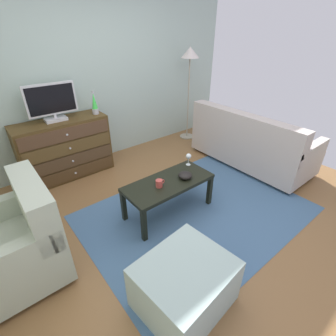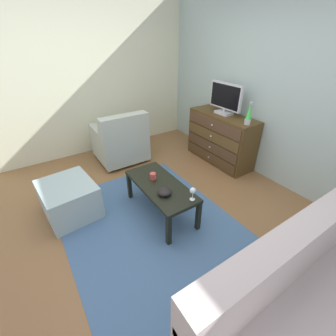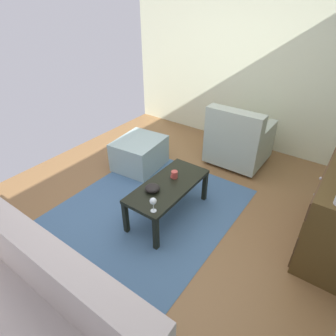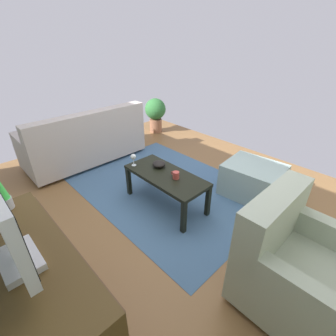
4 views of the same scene
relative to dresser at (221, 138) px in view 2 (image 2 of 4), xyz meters
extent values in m
cube|color=brown|center=(0.67, -1.66, -0.45)|extent=(5.27, 4.43, 0.05)
cube|color=#A4BAB1|center=(0.67, 0.31, 0.96)|extent=(5.27, 0.12, 2.78)
cube|color=beige|center=(-1.73, -1.66, 0.96)|extent=(0.12, 4.43, 2.78)
cube|color=#426385|center=(0.87, -1.86, -0.42)|extent=(2.60, 1.90, 0.01)
cube|color=#4D3719|center=(0.00, 0.01, 0.00)|extent=(1.24, 0.45, 0.86)
cube|color=#48331C|center=(0.00, -0.23, -0.30)|extent=(1.18, 0.02, 0.18)
sphere|color=silver|center=(0.00, -0.24, -0.30)|extent=(0.03, 0.03, 0.03)
cube|color=#483420|center=(0.00, -0.23, -0.10)|extent=(1.18, 0.02, 0.18)
sphere|color=silver|center=(0.00, -0.24, -0.10)|extent=(0.03, 0.03, 0.03)
cube|color=brown|center=(0.00, -0.23, 0.10)|extent=(1.18, 0.02, 0.18)
sphere|color=silver|center=(0.00, -0.24, 0.10)|extent=(0.03, 0.03, 0.03)
cube|color=#513723|center=(0.00, -0.23, 0.30)|extent=(1.18, 0.02, 0.18)
sphere|color=silver|center=(0.00, -0.24, 0.30)|extent=(0.03, 0.03, 0.03)
cube|color=silver|center=(-0.03, 0.03, 0.45)|extent=(0.28, 0.18, 0.04)
cylinder|color=silver|center=(-0.03, 0.03, 0.49)|extent=(0.04, 0.04, 0.05)
cube|color=silver|center=(-0.03, 0.03, 0.72)|extent=(0.64, 0.05, 0.40)
cube|color=black|center=(-0.03, 0.00, 0.72)|extent=(0.59, 0.01, 0.35)
cylinder|color=#B7B7BC|center=(0.52, -0.04, 0.47)|extent=(0.09, 0.09, 0.08)
cone|color=#3FD84C|center=(0.52, -0.04, 0.62)|extent=(0.08, 0.08, 0.22)
cylinder|color=#B7B7BC|center=(0.52, -0.04, 0.74)|extent=(0.04, 0.04, 0.03)
cube|color=black|center=(0.13, -1.41, -0.23)|extent=(0.05, 0.05, 0.40)
cube|color=black|center=(1.11, -1.41, -0.23)|extent=(0.05, 0.05, 0.40)
cube|color=black|center=(0.13, -1.82, -0.23)|extent=(0.05, 0.05, 0.40)
cube|color=black|center=(1.11, -1.82, -0.23)|extent=(0.05, 0.05, 0.40)
cube|color=black|center=(0.62, -1.62, -0.01)|extent=(1.05, 0.47, 0.04)
cylinder|color=silver|center=(1.06, -1.47, 0.01)|extent=(0.06, 0.06, 0.00)
cylinder|color=silver|center=(1.06, -1.47, 0.06)|extent=(0.01, 0.01, 0.09)
sphere|color=silver|center=(1.06, -1.47, 0.13)|extent=(0.07, 0.07, 0.07)
cylinder|color=#B6433C|center=(0.47, -1.64, 0.05)|extent=(0.08, 0.08, 0.08)
torus|color=#B6433C|center=(0.52, -1.64, 0.05)|extent=(0.05, 0.01, 0.05)
ellipsoid|color=black|center=(0.81, -1.68, 0.04)|extent=(0.16, 0.16, 0.07)
cylinder|color=#332319|center=(2.11, -0.63, -0.40)|extent=(0.05, 0.05, 0.05)
cube|color=#B9ADA6|center=(2.46, -1.48, -0.19)|extent=(0.85, 1.87, 0.37)
cube|color=#B9ADA6|center=(2.13, -1.48, 0.23)|extent=(0.20, 1.87, 0.47)
cylinder|color=#332319|center=(-1.34, -1.15, -0.40)|extent=(0.05, 0.05, 0.05)
cylinder|color=#332319|center=(-1.34, -1.79, -0.40)|extent=(0.05, 0.05, 0.05)
cylinder|color=#332319|center=(-0.70, -1.15, -0.40)|extent=(0.05, 0.05, 0.05)
cylinder|color=#332319|center=(-0.70, -1.79, -0.40)|extent=(0.05, 0.05, 0.05)
cube|color=#A7B19E|center=(-1.02, -1.47, -0.18)|extent=(0.80, 0.80, 0.39)
cube|color=#A7B19E|center=(-0.72, -1.47, 0.25)|extent=(0.20, 0.80, 0.47)
cube|color=#A7B19E|center=(-1.02, -1.13, 0.11)|extent=(0.76, 0.12, 0.20)
cube|color=#A7B19E|center=(-1.02, -1.81, 0.11)|extent=(0.76, 0.12, 0.20)
cube|color=#98B1AD|center=(-0.01, -2.59, -0.21)|extent=(0.76, 0.67, 0.44)
camera|label=1|loc=(-0.87, -3.44, 1.56)|focal=26.26mm
camera|label=2|loc=(2.56, -2.78, 1.60)|focal=24.22mm
camera|label=3|loc=(2.66, -0.14, 1.84)|focal=29.95mm
camera|label=4|loc=(-1.17, 0.06, 1.47)|focal=25.66mm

